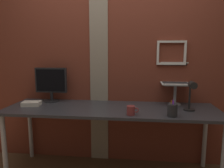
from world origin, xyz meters
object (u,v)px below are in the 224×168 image
Objects in this scene: monitor at (51,82)px; coffee_mug at (131,110)px; pen_cup at (172,110)px; laptop at (175,77)px; desk_lamp at (191,93)px.

monitor is 3.54× the size of coffee_mug.
monitor is at bearing 155.06° from coffee_mug.
laptop is at bearing 79.27° from pen_cup.
laptop reaches higher than monitor.
coffee_mug is (-0.39, 0.00, -0.01)m from pen_cup.
desk_lamp is 0.65m from coffee_mug.
pen_cup is at bearing -0.00° from coffee_mug.
desk_lamp is 0.31m from pen_cup.
desk_lamp reaches higher than coffee_mug.
monitor is at bearing 170.24° from desk_lamp.
laptop is 0.77m from coffee_mug.
desk_lamp is at bearing -72.18° from laptop.
coffee_mug is (0.99, -0.46, -0.20)m from monitor.
desk_lamp is at bearing -9.76° from monitor.
pen_cup is 0.39m from coffee_mug.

